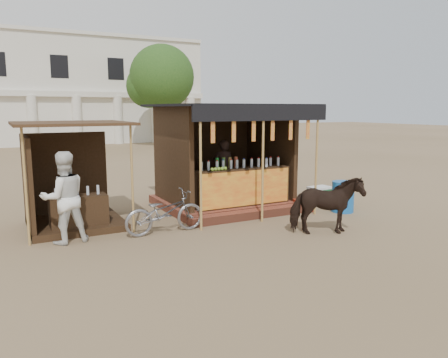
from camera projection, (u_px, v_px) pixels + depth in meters
name	position (u px, v px, depth m)	size (l,w,h in m)	color
ground	(262.00, 245.00, 8.60)	(120.00, 120.00, 0.00)	#846B4C
main_stall	(226.00, 170.00, 11.83)	(3.60, 3.61, 2.78)	brown
secondary_stall	(66.00, 190.00, 9.83)	(2.40, 2.40, 2.38)	#362113
cow	(326.00, 205.00, 9.28)	(0.68, 1.49, 1.26)	black
motorbike	(165.00, 212.00, 9.38)	(0.62, 1.77, 0.93)	gray
bystander	(64.00, 198.00, 8.64)	(0.90, 0.70, 1.85)	white
blue_barrel	(343.00, 197.00, 11.36)	(0.57, 0.57, 0.80)	#1559A4
red_crate	(303.00, 205.00, 11.51)	(0.43, 0.42, 0.29)	maroon
cooler	(320.00, 194.00, 12.51)	(0.67, 0.49, 0.46)	#166633
background_building	(27.00, 91.00, 33.17)	(26.00, 7.45, 8.18)	silver
tree	(159.00, 80.00, 29.86)	(4.50, 4.40, 7.00)	#382314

